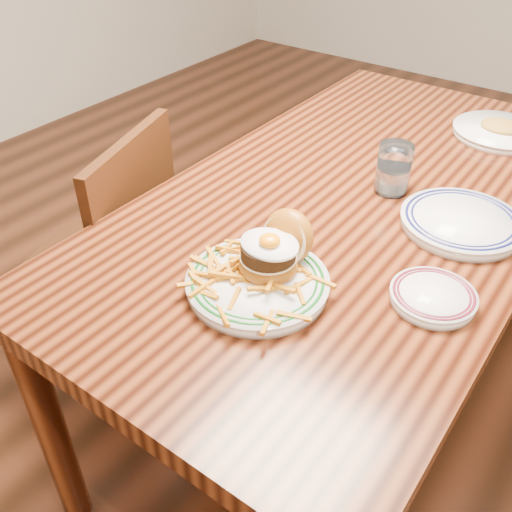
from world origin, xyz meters
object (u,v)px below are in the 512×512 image
Objects in this scene: main_plate at (263,271)px; chair_left at (109,263)px; side_plate at (433,296)px; table at (357,224)px.

chair_left is at bearing 171.85° from main_plate.
chair_left is 5.38× the size of side_plate.
main_plate is at bearing -26.71° from chair_left.
side_plate is (0.30, -0.28, 0.10)m from table.
chair_left is 0.70m from main_plate.
chair_left reaches higher than table.
main_plate is 1.77× the size of side_plate.
table is at bearing 128.38° from side_plate.
table is 0.44m from main_plate.
side_plate is (0.28, 0.15, -0.02)m from main_plate.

